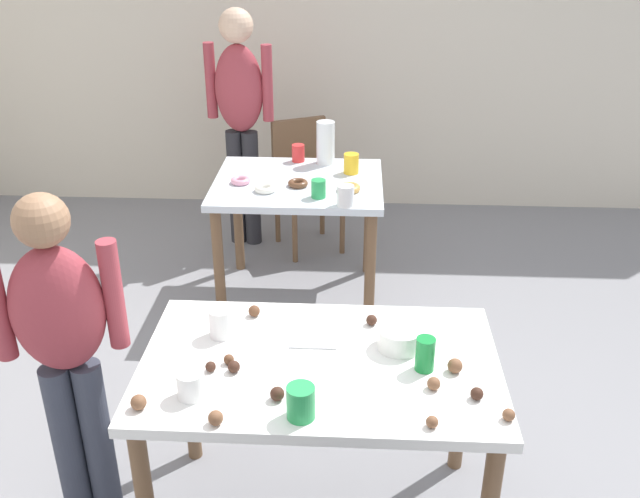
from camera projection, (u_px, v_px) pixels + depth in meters
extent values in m
cube|color=beige|center=(348.00, 35.00, 5.18)|extent=(6.40, 0.10, 2.60)
cube|color=white|center=(320.00, 366.00, 2.48)|extent=(1.25, 0.77, 0.04)
cylinder|color=brown|center=(189.00, 389.00, 2.96)|extent=(0.06, 0.06, 0.71)
cylinder|color=brown|center=(462.00, 399.00, 2.91)|extent=(0.06, 0.06, 0.71)
cube|color=silver|center=(298.00, 184.00, 4.05)|extent=(0.96, 0.80, 0.04)
cylinder|color=brown|center=(219.00, 268.00, 3.94)|extent=(0.06, 0.06, 0.71)
cylinder|color=brown|center=(370.00, 272.00, 3.90)|extent=(0.06, 0.06, 0.71)
cylinder|color=brown|center=(238.00, 219.00, 4.54)|extent=(0.06, 0.06, 0.71)
cylinder|color=brown|center=(369.00, 221.00, 4.50)|extent=(0.06, 0.06, 0.71)
cube|color=brown|center=(309.00, 190.00, 4.79)|extent=(0.53, 0.53, 0.04)
cube|color=brown|center=(299.00, 149.00, 4.84)|extent=(0.36, 0.20, 0.42)
cylinder|color=brown|center=(342.00, 225.00, 4.81)|extent=(0.04, 0.04, 0.41)
cylinder|color=brown|center=(295.00, 234.00, 4.69)|extent=(0.04, 0.04, 0.41)
cylinder|color=brown|center=(322.00, 207.00, 5.09)|extent=(0.04, 0.04, 0.41)
cylinder|color=brown|center=(278.00, 215.00, 4.97)|extent=(0.04, 0.04, 0.41)
cylinder|color=#383D4C|center=(68.00, 443.00, 2.69)|extent=(0.11, 0.11, 0.68)
cylinder|color=#383D4C|center=(98.00, 439.00, 2.71)|extent=(0.11, 0.11, 0.68)
ellipsoid|color=#9E3842|center=(58.00, 309.00, 2.44)|extent=(0.36, 0.27, 0.48)
sphere|color=#997051|center=(41.00, 220.00, 2.30)|extent=(0.18, 0.18, 0.18)
cylinder|color=#9E3842|center=(113.00, 295.00, 2.46)|extent=(0.09, 0.09, 0.41)
cylinder|color=#28282D|center=(252.00, 189.00, 4.88)|extent=(0.11, 0.11, 0.81)
cylinder|color=#28282D|center=(236.00, 188.00, 4.90)|extent=(0.11, 0.11, 0.81)
ellipsoid|color=#9E3842|center=(239.00, 89.00, 4.59)|extent=(0.35, 0.24, 0.57)
sphere|color=beige|center=(236.00, 25.00, 4.41)|extent=(0.22, 0.22, 0.22)
cylinder|color=#9E3842|center=(267.00, 83.00, 4.53)|extent=(0.08, 0.08, 0.48)
cylinder|color=#9E3842|center=(211.00, 81.00, 4.60)|extent=(0.08, 0.08, 0.48)
cylinder|color=white|center=(400.00, 338.00, 2.53)|extent=(0.16, 0.16, 0.08)
cylinder|color=#198438|center=(425.00, 354.00, 2.40)|extent=(0.07, 0.07, 0.12)
cube|color=silver|center=(313.00, 347.00, 2.54)|extent=(0.17, 0.02, 0.01)
cylinder|color=green|center=(301.00, 402.00, 2.18)|extent=(0.09, 0.09, 0.11)
cylinder|color=white|center=(191.00, 385.00, 2.27)|extent=(0.09, 0.09, 0.09)
cylinder|color=white|center=(221.00, 323.00, 2.59)|extent=(0.09, 0.09, 0.11)
sphere|color=#3D2319|center=(234.00, 367.00, 2.40)|extent=(0.04, 0.04, 0.04)
sphere|color=#3D2319|center=(277.00, 394.00, 2.27)|extent=(0.05, 0.05, 0.05)
sphere|color=#3D2319|center=(477.00, 394.00, 2.27)|extent=(0.04, 0.04, 0.04)
sphere|color=brown|center=(139.00, 402.00, 2.23)|extent=(0.05, 0.05, 0.05)
sphere|color=brown|center=(216.00, 418.00, 2.16)|extent=(0.05, 0.05, 0.05)
sphere|color=brown|center=(509.00, 415.00, 2.18)|extent=(0.04, 0.04, 0.04)
sphere|color=brown|center=(455.00, 366.00, 2.40)|extent=(0.05, 0.05, 0.05)
sphere|color=#3D2319|center=(372.00, 320.00, 2.67)|extent=(0.04, 0.04, 0.04)
sphere|color=brown|center=(434.00, 384.00, 2.32)|extent=(0.04, 0.04, 0.04)
sphere|color=#3D2319|center=(211.00, 367.00, 2.41)|extent=(0.04, 0.04, 0.04)
sphere|color=brown|center=(229.00, 359.00, 2.45)|extent=(0.04, 0.04, 0.04)
sphere|color=brown|center=(432.00, 422.00, 2.15)|extent=(0.04, 0.04, 0.04)
sphere|color=brown|center=(254.00, 311.00, 2.72)|extent=(0.04, 0.04, 0.04)
cylinder|color=white|center=(326.00, 143.00, 4.26)|extent=(0.11, 0.11, 0.26)
cylinder|color=red|center=(298.00, 153.00, 4.32)|extent=(0.08, 0.08, 0.10)
cylinder|color=green|center=(318.00, 189.00, 3.80)|extent=(0.08, 0.08, 0.10)
cylinder|color=yellow|center=(351.00, 164.00, 4.13)|extent=(0.09, 0.09, 0.12)
cylinder|color=white|center=(346.00, 196.00, 3.69)|extent=(0.09, 0.09, 0.11)
torus|color=white|center=(265.00, 188.00, 3.89)|extent=(0.12, 0.12, 0.04)
torus|color=brown|center=(298.00, 183.00, 3.96)|extent=(0.11, 0.11, 0.03)
torus|color=gold|center=(349.00, 188.00, 3.89)|extent=(0.12, 0.12, 0.04)
torus|color=pink|center=(240.00, 181.00, 4.00)|extent=(0.11, 0.11, 0.03)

